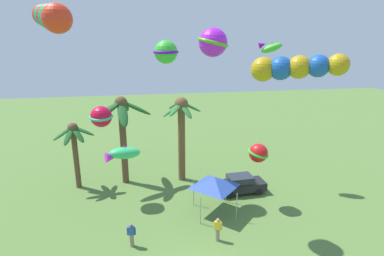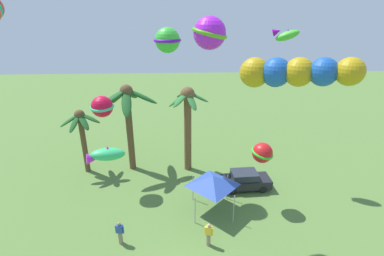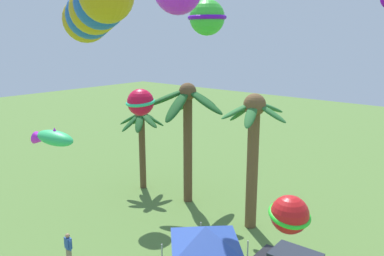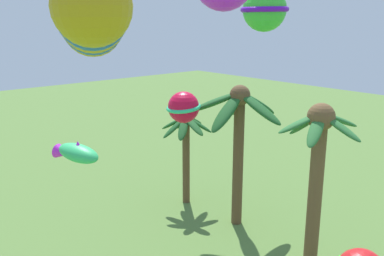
% 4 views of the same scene
% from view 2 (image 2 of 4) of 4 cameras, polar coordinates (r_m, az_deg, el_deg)
% --- Properties ---
extents(palm_tree_0, '(3.39, 3.26, 5.81)m').
position_cam_2_polar(palm_tree_0, '(25.54, -21.72, 0.25)').
color(palm_tree_0, brown).
rests_on(palm_tree_0, ground).
extents(palm_tree_1, '(3.52, 3.63, 7.67)m').
position_cam_2_polar(palm_tree_1, '(23.76, -0.92, 3.04)').
color(palm_tree_1, brown).
rests_on(palm_tree_1, ground).
extents(palm_tree_2, '(4.93, 4.95, 7.83)m').
position_cam_2_polar(palm_tree_2, '(24.35, -13.09, 4.05)').
color(palm_tree_2, brown).
rests_on(palm_tree_2, ground).
extents(parked_car_0, '(3.98, 1.89, 1.51)m').
position_cam_2_polar(parked_car_0, '(23.28, 10.83, -10.42)').
color(parked_car_0, black).
rests_on(parked_car_0, ground).
extents(spectator_0, '(0.55, 0.28, 1.59)m').
position_cam_2_polar(spectator_0, '(18.61, -14.52, -20.00)').
color(spectator_0, gray).
rests_on(spectator_0, ground).
extents(spectator_1, '(0.51, 0.36, 1.59)m').
position_cam_2_polar(spectator_1, '(18.01, 3.40, -20.89)').
color(spectator_1, gray).
rests_on(spectator_1, ground).
extents(festival_tent, '(2.86, 2.86, 2.85)m').
position_cam_2_polar(festival_tent, '(19.67, 4.26, -10.69)').
color(festival_tent, '#9E9EA3').
rests_on(festival_tent, ground).
extents(kite_ball_0, '(1.81, 1.82, 1.61)m').
position_cam_2_polar(kite_ball_0, '(21.84, -17.92, 4.19)').
color(kite_ball_0, red).
extents(kite_fish_1, '(2.14, 1.51, 1.18)m').
position_cam_2_polar(kite_fish_1, '(22.42, 18.65, 17.60)').
color(kite_fish_1, green).
extents(kite_ball_2, '(2.61, 2.61, 1.73)m').
position_cam_2_polar(kite_ball_2, '(20.22, -5.05, 17.44)').
color(kite_ball_2, green).
extents(kite_ball_3, '(2.14, 2.15, 1.42)m').
position_cam_2_polar(kite_ball_3, '(19.98, 14.18, -4.91)').
color(kite_ball_3, red).
extents(kite_ball_5, '(2.30, 2.31, 1.74)m').
position_cam_2_polar(kite_ball_5, '(15.57, 3.63, 18.81)').
color(kite_ball_5, '#BA20EB').
extents(kite_fish_6, '(2.18, 1.50, 0.91)m').
position_cam_2_polar(kite_fish_6, '(15.45, -17.20, -5.23)').
color(kite_fish_6, '#34C96B').
extents(kite_tube_7, '(3.90, 2.58, 1.35)m').
position_cam_2_polar(kite_tube_7, '(11.02, 19.94, 10.69)').
color(kite_tube_7, '#BA9514').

